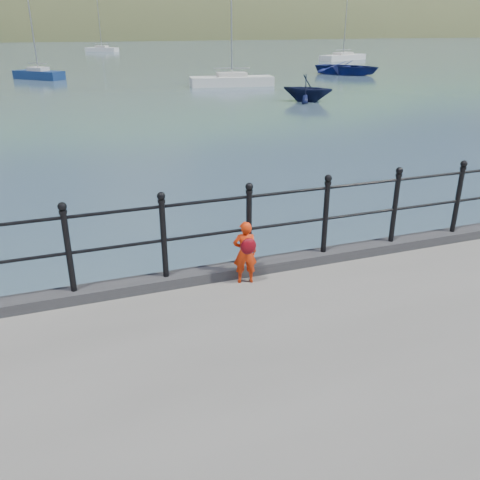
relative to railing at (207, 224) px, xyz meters
name	(u,v)px	position (x,y,z in m)	size (l,w,h in m)	color
ground	(208,333)	(0.00, 0.15, -1.82)	(600.00, 600.00, 0.00)	#2D4251
kerb	(209,274)	(0.00, 0.00, -0.75)	(60.00, 0.30, 0.15)	#28282B
railing	(207,224)	(0.00, 0.00, 0.00)	(18.11, 0.11, 1.20)	black
far_shore	(142,88)	(38.34, 239.56, -24.39)	(830.00, 200.00, 156.00)	#333A21
child	(245,252)	(0.45, -0.26, -0.36)	(0.36, 0.32, 0.89)	red
launch_blue	(348,68)	(24.60, 37.37, -1.20)	(4.31, 6.04, 1.25)	navy
launch_navy	(308,88)	(12.81, 22.25, -1.04)	(2.57, 2.98, 1.57)	black
sailboat_deep	(102,50)	(7.49, 90.20, -1.48)	(5.58, 4.72, 8.45)	white
sailboat_far	(343,58)	(34.96, 55.84, -1.48)	(7.73, 4.87, 10.59)	silver
sailboat_port	(39,75)	(-2.55, 42.37, -1.48)	(4.30, 4.36, 6.94)	navy
sailboat_near	(232,82)	(11.25, 31.80, -1.48)	(6.41, 2.54, 8.58)	silver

